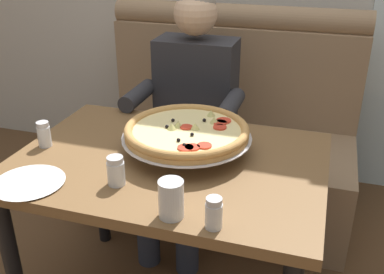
% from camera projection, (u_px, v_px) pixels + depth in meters
% --- Properties ---
extents(booth_bench, '(1.45, 0.78, 1.13)m').
position_uv_depth(booth_bench, '(222.00, 142.00, 2.55)').
color(booth_bench, '#937556').
rests_on(booth_bench, ground_plane).
extents(dining_table, '(1.14, 0.81, 0.74)m').
position_uv_depth(dining_table, '(169.00, 181.00, 1.69)').
color(dining_table, brown).
rests_on(dining_table, ground_plane).
extents(diner_main, '(0.54, 0.64, 1.27)m').
position_uv_depth(diner_main, '(190.00, 106.00, 2.21)').
color(diner_main, '#2D3342').
rests_on(diner_main, ground_plane).
extents(pizza, '(0.49, 0.49, 0.12)m').
position_uv_depth(pizza, '(187.00, 132.00, 1.66)').
color(pizza, silver).
rests_on(pizza, dining_table).
extents(shaker_oregano, '(0.05, 0.05, 0.10)m').
position_uv_depth(shaker_oregano, '(214.00, 215.00, 1.26)').
color(shaker_oregano, white).
rests_on(shaker_oregano, dining_table).
extents(shaker_parmesan, '(0.05, 0.05, 0.10)m').
position_uv_depth(shaker_parmesan, '(44.00, 136.00, 1.73)').
color(shaker_parmesan, white).
rests_on(shaker_parmesan, dining_table).
extents(shaker_pepper_flakes, '(0.06, 0.06, 0.10)m').
position_uv_depth(shaker_pepper_flakes, '(116.00, 173.00, 1.47)').
color(shaker_pepper_flakes, white).
rests_on(shaker_pepper_flakes, dining_table).
extents(plate_near_left, '(0.24, 0.24, 0.02)m').
position_uv_depth(plate_near_left, '(29.00, 181.00, 1.48)').
color(plate_near_left, white).
rests_on(plate_near_left, dining_table).
extents(drinking_glass, '(0.08, 0.08, 0.12)m').
position_uv_depth(drinking_glass, '(171.00, 201.00, 1.30)').
color(drinking_glass, silver).
rests_on(drinking_glass, dining_table).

